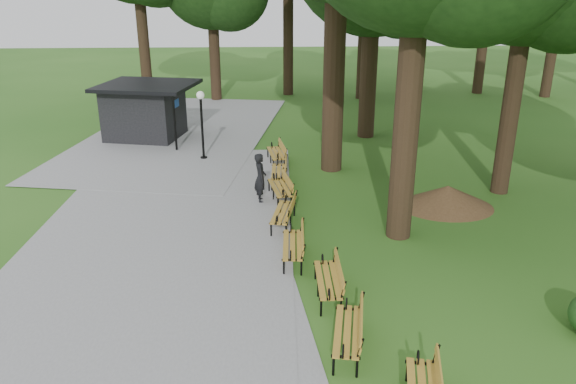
{
  "coord_description": "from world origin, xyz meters",
  "views": [
    {
      "loc": [
        -0.88,
        -12.45,
        7.03
      ],
      "look_at": [
        -0.15,
        2.98,
        1.1
      ],
      "focal_mm": 34.93,
      "sensor_mm": 36.0,
      "label": 1
    }
  ],
  "objects_px": {
    "kiosk": "(144,111)",
    "bench_2": "(328,280)",
    "bench_4": "(283,213)",
    "bench_5": "(280,188)",
    "bench_7": "(276,153)",
    "bench_6": "(279,172)",
    "bench_1": "(347,331)",
    "person": "(260,178)",
    "bench_3": "(293,245)",
    "lamp_post": "(201,110)",
    "dirt_mound": "(447,196)"
  },
  "relations": [
    {
      "from": "bench_3",
      "to": "kiosk",
      "type": "bearing_deg",
      "value": -150.38
    },
    {
      "from": "bench_7",
      "to": "bench_2",
      "type": "bearing_deg",
      "value": -1.78
    },
    {
      "from": "kiosk",
      "to": "bench_2",
      "type": "relative_size",
      "value": 2.16
    },
    {
      "from": "kiosk",
      "to": "bench_5",
      "type": "distance_m",
      "value": 10.14
    },
    {
      "from": "bench_3",
      "to": "bench_6",
      "type": "relative_size",
      "value": 1.0
    },
    {
      "from": "bench_2",
      "to": "bench_6",
      "type": "xyz_separation_m",
      "value": [
        -0.9,
        7.8,
        0.0
      ]
    },
    {
      "from": "kiosk",
      "to": "bench_1",
      "type": "relative_size",
      "value": 2.16
    },
    {
      "from": "bench_2",
      "to": "lamp_post",
      "type": "bearing_deg",
      "value": -159.29
    },
    {
      "from": "bench_1",
      "to": "bench_4",
      "type": "relative_size",
      "value": 1.0
    },
    {
      "from": "dirt_mound",
      "to": "bench_1",
      "type": "height_order",
      "value": "bench_1"
    },
    {
      "from": "person",
      "to": "bench_7",
      "type": "relative_size",
      "value": 0.88
    },
    {
      "from": "bench_2",
      "to": "bench_4",
      "type": "height_order",
      "value": "same"
    },
    {
      "from": "bench_5",
      "to": "bench_6",
      "type": "bearing_deg",
      "value": 170.24
    },
    {
      "from": "lamp_post",
      "to": "bench_5",
      "type": "xyz_separation_m",
      "value": [
        2.99,
        -4.71,
        -1.62
      ]
    },
    {
      "from": "kiosk",
      "to": "bench_6",
      "type": "relative_size",
      "value": 2.16
    },
    {
      "from": "bench_4",
      "to": "dirt_mound",
      "type": "bearing_deg",
      "value": 114.79
    },
    {
      "from": "dirt_mound",
      "to": "bench_4",
      "type": "distance_m",
      "value": 5.55
    },
    {
      "from": "bench_3",
      "to": "person",
      "type": "bearing_deg",
      "value": -165.49
    },
    {
      "from": "kiosk",
      "to": "lamp_post",
      "type": "distance_m",
      "value": 4.62
    },
    {
      "from": "person",
      "to": "bench_2",
      "type": "height_order",
      "value": "person"
    },
    {
      "from": "bench_1",
      "to": "bench_7",
      "type": "distance_m",
      "value": 12.2
    },
    {
      "from": "dirt_mound",
      "to": "bench_2",
      "type": "relative_size",
      "value": 1.35
    },
    {
      "from": "bench_7",
      "to": "bench_5",
      "type": "bearing_deg",
      "value": -6.77
    },
    {
      "from": "bench_1",
      "to": "bench_5",
      "type": "bearing_deg",
      "value": -162.07
    },
    {
      "from": "person",
      "to": "bench_2",
      "type": "distance_m",
      "value": 6.27
    },
    {
      "from": "dirt_mound",
      "to": "bench_5",
      "type": "height_order",
      "value": "bench_5"
    },
    {
      "from": "kiosk",
      "to": "bench_2",
      "type": "height_order",
      "value": "kiosk"
    },
    {
      "from": "kiosk",
      "to": "bench_2",
      "type": "xyz_separation_m",
      "value": [
        6.89,
        -14.31,
        -0.84
      ]
    },
    {
      "from": "person",
      "to": "lamp_post",
      "type": "xyz_separation_m",
      "value": [
        -2.35,
        4.82,
        1.22
      ]
    },
    {
      "from": "lamp_post",
      "to": "bench_4",
      "type": "distance_m",
      "value": 7.65
    },
    {
      "from": "bench_1",
      "to": "dirt_mound",
      "type": "bearing_deg",
      "value": 159.79
    },
    {
      "from": "kiosk",
      "to": "dirt_mound",
      "type": "relative_size",
      "value": 1.59
    },
    {
      "from": "bench_4",
      "to": "bench_7",
      "type": "xyz_separation_m",
      "value": [
        -0.05,
        6.08,
        0.0
      ]
    },
    {
      "from": "bench_4",
      "to": "bench_5",
      "type": "bearing_deg",
      "value": -167.69
    },
    {
      "from": "kiosk",
      "to": "bench_2",
      "type": "bearing_deg",
      "value": -51.91
    },
    {
      "from": "bench_6",
      "to": "bench_3",
      "type": "bearing_deg",
      "value": 4.89
    },
    {
      "from": "bench_1",
      "to": "person",
      "type": "bearing_deg",
      "value": -157.56
    },
    {
      "from": "kiosk",
      "to": "bench_6",
      "type": "xyz_separation_m",
      "value": [
        5.99,
        -6.51,
        -0.84
      ]
    },
    {
      "from": "bench_1",
      "to": "bench_2",
      "type": "bearing_deg",
      "value": -165.01
    },
    {
      "from": "dirt_mound",
      "to": "bench_6",
      "type": "relative_size",
      "value": 1.35
    },
    {
      "from": "bench_3",
      "to": "bench_5",
      "type": "xyz_separation_m",
      "value": [
        -0.2,
        4.31,
        0.0
      ]
    },
    {
      "from": "person",
      "to": "kiosk",
      "type": "height_order",
      "value": "kiosk"
    },
    {
      "from": "bench_2",
      "to": "bench_4",
      "type": "distance_m",
      "value": 4.14
    },
    {
      "from": "bench_3",
      "to": "bench_4",
      "type": "height_order",
      "value": "same"
    },
    {
      "from": "bench_2",
      "to": "bench_7",
      "type": "height_order",
      "value": "same"
    },
    {
      "from": "person",
      "to": "bench_6",
      "type": "xyz_separation_m",
      "value": [
        0.66,
        1.74,
        -0.4
      ]
    },
    {
      "from": "person",
      "to": "dirt_mound",
      "type": "relative_size",
      "value": 0.65
    },
    {
      "from": "bench_2",
      "to": "bench_7",
      "type": "bearing_deg",
      "value": -173.76
    },
    {
      "from": "person",
      "to": "lamp_post",
      "type": "relative_size",
      "value": 0.6
    },
    {
      "from": "kiosk",
      "to": "bench_4",
      "type": "bearing_deg",
      "value": -47.29
    }
  ]
}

